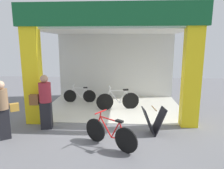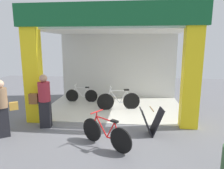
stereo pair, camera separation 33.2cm
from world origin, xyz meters
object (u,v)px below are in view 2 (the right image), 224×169
object	(u,v)px
bicycle_inside_1	(119,101)
sandwich_board_sign	(151,122)
bicycle_parked_0	(106,134)
pedestrian_0	(3,108)
bicycle_inside_0	(82,95)
pedestrian_1	(44,100)

from	to	relation	value
bicycle_inside_1	sandwich_board_sign	world-z (taller)	bicycle_inside_1
bicycle_parked_0	sandwich_board_sign	xyz separation A→B (m)	(1.21, 0.84, 0.04)
sandwich_board_sign	pedestrian_0	distance (m)	4.22
pedestrian_0	bicycle_inside_0	bearing A→B (deg)	70.53
pedestrian_1	bicycle_inside_0	bearing A→B (deg)	81.65
bicycle_inside_0	pedestrian_0	world-z (taller)	pedestrian_0
bicycle_inside_0	pedestrian_0	xyz separation A→B (m)	(-1.30, -3.68, 0.53)
bicycle_inside_1	sandwich_board_sign	xyz separation A→B (m)	(1.11, -2.21, 0.02)
bicycle_inside_0	sandwich_board_sign	size ratio (longest dim) A/B	1.80
bicycle_inside_1	bicycle_parked_0	size ratio (longest dim) A/B	1.23
bicycle_parked_0	pedestrian_0	xyz separation A→B (m)	(-2.95, 0.30, 0.49)
bicycle_inside_0	pedestrian_1	size ratio (longest dim) A/B	0.86
bicycle_inside_1	bicycle_parked_0	world-z (taller)	bicycle_inside_1
bicycle_inside_0	pedestrian_1	bearing A→B (deg)	-98.35
bicycle_inside_0	sandwich_board_sign	distance (m)	4.25
sandwich_board_sign	pedestrian_1	size ratio (longest dim) A/B	0.48
bicycle_inside_0	sandwich_board_sign	world-z (taller)	sandwich_board_sign
bicycle_inside_1	bicycle_parked_0	bearing A→B (deg)	-91.96
pedestrian_1	sandwich_board_sign	bearing A→B (deg)	-3.63
bicycle_inside_1	bicycle_parked_0	distance (m)	3.04
bicycle_inside_0	bicycle_parked_0	xyz separation A→B (m)	(1.65, -3.98, 0.04)
bicycle_inside_1	pedestrian_1	xyz separation A→B (m)	(-2.18, -2.00, 0.51)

